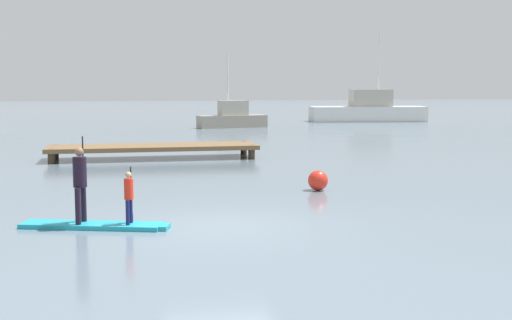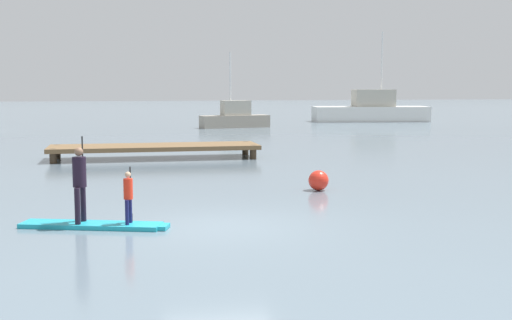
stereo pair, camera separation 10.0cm
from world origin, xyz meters
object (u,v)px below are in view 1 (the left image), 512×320
at_px(paddleboard_near, 95,225).
at_px(paddler_adult, 80,180).
at_px(motor_boat_small_navy, 232,118).
at_px(fishing_boat_green_midground, 368,110).
at_px(paddler_child_solo, 129,195).
at_px(mooring_buoy_near, 318,180).

distance_m(paddleboard_near, paddler_adult, 1.05).
bearing_deg(motor_boat_small_navy, paddler_adult, -105.38).
height_order(fishing_boat_green_midground, motor_boat_small_navy, fishing_boat_green_midground).
bearing_deg(paddler_child_solo, fishing_boat_green_midground, 62.02).
bearing_deg(mooring_buoy_near, paddleboard_near, -147.90).
height_order(fishing_boat_green_midground, mooring_buoy_near, fishing_boat_green_midground).
xyz_separation_m(motor_boat_small_navy, mooring_buoy_near, (-2.56, -29.41, -0.44)).
bearing_deg(paddleboard_near, paddler_adult, 161.05).
relative_size(paddleboard_near, fishing_boat_green_midground, 0.33).
distance_m(fishing_boat_green_midground, mooring_buoy_near, 38.62).
relative_size(paddler_adult, mooring_buoy_near, 3.15).
xyz_separation_m(fishing_boat_green_midground, mooring_buoy_near, (-15.46, -35.39, -0.67)).
distance_m(paddleboard_near, paddler_child_solo, 1.04).
height_order(paddler_child_solo, motor_boat_small_navy, motor_boat_small_navy).
bearing_deg(fishing_boat_green_midground, mooring_buoy_near, -113.60).
xyz_separation_m(paddler_adult, motor_boat_small_navy, (9.15, 33.26, -0.32)).
xyz_separation_m(paddleboard_near, paddler_adult, (-0.29, 0.10, 1.00)).
xyz_separation_m(paddler_child_solo, fishing_boat_green_midground, (21.02, 39.56, 0.22)).
distance_m(paddler_adult, mooring_buoy_near, 7.67).
bearing_deg(motor_boat_small_navy, paddler_child_solo, -103.59).
relative_size(paddler_child_solo, motor_boat_small_navy, 0.22).
xyz_separation_m(paddleboard_near, motor_boat_small_navy, (8.86, 33.36, 0.69)).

